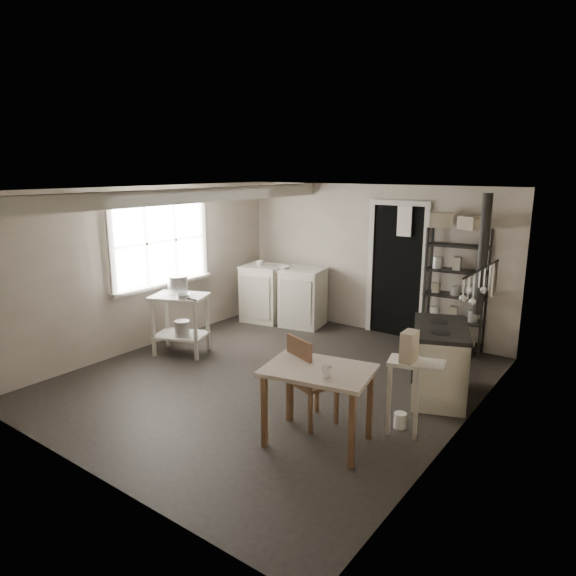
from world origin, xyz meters
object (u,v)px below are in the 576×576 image
Objects in this scene: stockpot at (178,286)px; base_cabinets at (283,296)px; shelf_rack at (456,286)px; work_table at (318,405)px; chair at (314,378)px; flour_sack at (446,340)px; stove at (439,359)px; prep_table at (181,326)px.

stockpot is 2.05m from base_cabinets.
stockpot is 3.85m from shelf_rack.
chair reaches higher than work_table.
stockpot is at bearing -147.75° from flour_sack.
stove is (3.48, 0.73, -0.50)m from stockpot.
work_table is (2.86, -0.90, -0.02)m from prep_table.
stockpot is 0.30× the size of work_table.
stockpot is at bearing -173.79° from chair.
chair is 1.93× the size of flour_sack.
shelf_rack is (2.75, 0.32, 0.49)m from base_cabinets.
work_table is 2.93m from flour_sack.
stove is at bearing 72.14° from work_table.
stockpot reaches higher than stove.
work_table is (-0.17, -3.23, -0.57)m from shelf_rack.
work_table is at bearing -129.79° from stove.
shelf_rack is 1.87× the size of chair.
stockpot is at bearing 169.85° from stove.
work_table is at bearing -31.19° from chair.
prep_table is 3.49m from stove.
stockpot is 0.17× the size of shelf_rack.
work_table is at bearing -59.98° from base_cabinets.
base_cabinets reaches higher than work_table.
base_cabinets is 3.50m from chair.
shelf_rack is 3.60× the size of flour_sack.
base_cabinets is at bearing 151.60° from chair.
prep_table is at bearing -148.14° from shelf_rack.
stockpot is 0.62× the size of flour_sack.
prep_table is 0.80× the size of stove.
flour_sack is (0.44, 2.62, -0.24)m from chair.
chair is (2.61, -0.60, 0.08)m from prep_table.
stove is (0.37, -1.55, -0.51)m from shelf_rack.
base_cabinets is at bearing 79.71° from stockpot.
stockpot reaches higher than chair.
flour_sack is at bearing -91.18° from shelf_rack.
shelf_rack is at bearing -4.94° from base_cabinets.
work_table is at bearing -98.69° from shelf_rack.
stockpot is 3.77m from flour_sack.
chair is at bearing -103.75° from shelf_rack.
flour_sack is at bearing -11.23° from base_cabinets.
stockpot is (-0.08, 0.05, 0.54)m from prep_table.
prep_table reaches higher than flour_sack.
stockpot is 3.14m from work_table.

